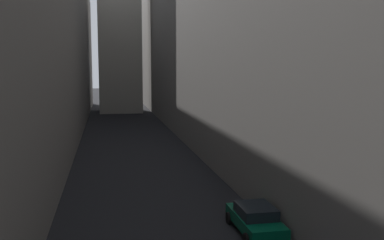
{
  "coord_description": "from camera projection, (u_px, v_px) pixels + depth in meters",
  "views": [
    {
      "loc": [
        -2.58,
        3.52,
        8.02
      ],
      "look_at": [
        0.0,
        16.73,
        6.41
      ],
      "focal_mm": 41.15,
      "sensor_mm": 36.0,
      "label": 1
    }
  ],
  "objects": [
    {
      "name": "ground_plane",
      "position": [
        133.0,
        147.0,
        44.78
      ],
      "size": [
        264.0,
        264.0,
        0.0
      ],
      "primitive_type": "plane",
      "color": "black"
    },
    {
      "name": "building_block_left",
      "position": [
        12.0,
        37.0,
        43.23
      ],
      "size": [
        12.12,
        108.0,
        21.97
      ],
      "primitive_type": "cube",
      "color": "slate",
      "rests_on": "ground"
    },
    {
      "name": "building_block_right",
      "position": [
        244.0,
        28.0,
        47.62
      ],
      "size": [
        13.54,
        108.0,
        24.54
      ],
      "primitive_type": "cube",
      "color": "slate",
      "rests_on": "ground"
    },
    {
      "name": "parked_car_right_far",
      "position": [
        255.0,
        219.0,
        21.34
      ],
      "size": [
        2.01,
        4.33,
        1.41
      ],
      "rotation": [
        0.0,
        0.0,
        1.57
      ],
      "color": "#05472D",
      "rests_on": "ground"
    }
  ]
}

